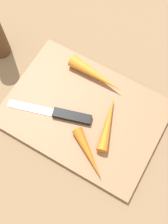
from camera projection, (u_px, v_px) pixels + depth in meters
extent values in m
plane|color=#8C6D4C|center=(84.00, 114.00, 0.67)|extent=(1.40, 1.40, 0.00)
cube|color=#99704C|center=(84.00, 113.00, 0.66)|extent=(0.36, 0.26, 0.01)
cube|color=#B7B7BC|center=(31.00, 108.00, 0.66)|extent=(0.11, 0.05, 0.00)
cube|color=black|center=(72.00, 116.00, 0.64)|extent=(0.09, 0.05, 0.01)
cone|color=orange|center=(96.00, 75.00, 0.67)|extent=(0.15, 0.04, 0.03)
cone|color=orange|center=(108.00, 122.00, 0.63)|extent=(0.06, 0.13, 0.03)
cone|color=orange|center=(89.00, 154.00, 0.61)|extent=(0.11, 0.09, 0.02)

